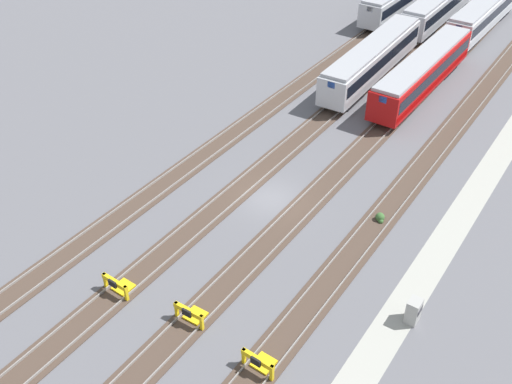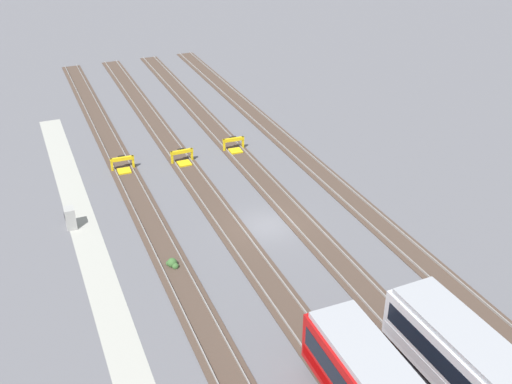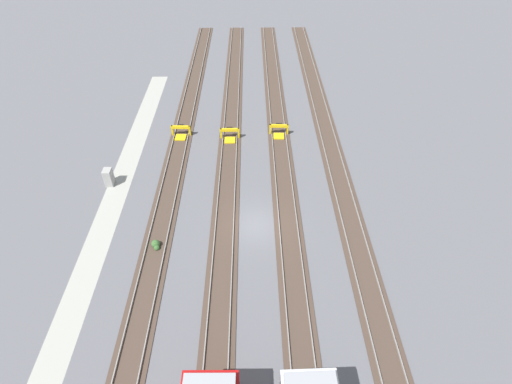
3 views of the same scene
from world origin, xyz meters
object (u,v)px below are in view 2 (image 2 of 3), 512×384
(bumper_stop_nearest_track, at_px, (123,165))
(electrical_cabinet, at_px, (70,218))
(weed_clump, at_px, (172,264))
(bumper_stop_near_inner_track, at_px, (183,158))
(bumper_stop_middle_track, at_px, (234,145))

(bumper_stop_nearest_track, relative_size, electrical_cabinet, 1.25)
(bumper_stop_nearest_track, height_order, electrical_cabinet, electrical_cabinet)
(weed_clump, bearing_deg, bumper_stop_near_inner_track, 160.56)
(bumper_stop_nearest_track, height_order, weed_clump, bumper_stop_nearest_track)
(bumper_stop_nearest_track, bearing_deg, weed_clump, -0.01)
(bumper_stop_nearest_track, distance_m, electrical_cabinet, 9.28)
(electrical_cabinet, height_order, weed_clump, electrical_cabinet)
(bumper_stop_near_inner_track, bearing_deg, bumper_stop_middle_track, 97.59)
(bumper_stop_nearest_track, distance_m, bumper_stop_near_inner_track, 5.11)
(electrical_cabinet, xyz_separation_m, weed_clump, (7.41, 5.34, -0.56))
(bumper_stop_nearest_track, relative_size, weed_clump, 2.18)
(electrical_cabinet, bearing_deg, bumper_stop_middle_track, 116.34)
(bumper_stop_nearest_track, bearing_deg, electrical_cabinet, -35.20)
(bumper_stop_near_inner_track, height_order, weed_clump, bumper_stop_near_inner_track)
(bumper_stop_middle_track, xyz_separation_m, electrical_cabinet, (7.66, -15.48, 0.29))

